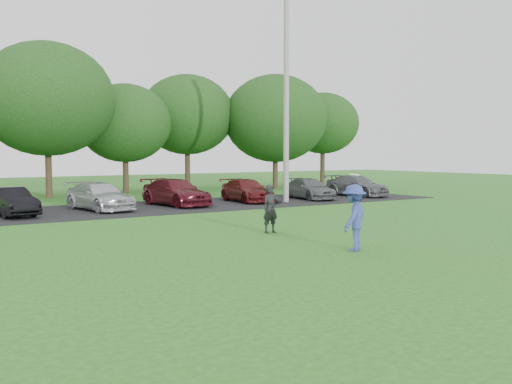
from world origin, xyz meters
TOP-DOWN VIEW (x-y plane):
  - ground at (0.00, 0.00)m, footprint 100.00×100.00m
  - parking_lot at (0.00, 13.00)m, footprint 32.00×6.50m
  - utility_pole at (7.29, 11.85)m, footprint 0.28×0.28m
  - frisbee_player at (0.39, -0.53)m, footprint 1.28×1.09m
  - camera_bystander at (0.42, 3.31)m, footprint 0.56×0.42m
  - parked_cars at (1.10, 12.91)m, footprint 28.00×4.75m
  - tree_row at (1.51, 22.76)m, footprint 42.39×9.85m

SIDE VIEW (x-z plane):
  - ground at x=0.00m, z-range 0.00..0.00m
  - parking_lot at x=0.00m, z-range 0.00..0.03m
  - parked_cars at x=1.10m, z-range -0.01..1.24m
  - camera_bystander at x=0.42m, z-range 0.00..1.52m
  - frisbee_player at x=0.39m, z-range -0.15..1.87m
  - tree_row at x=1.51m, z-range 0.59..9.23m
  - utility_pole at x=7.29m, z-range 0.00..10.04m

